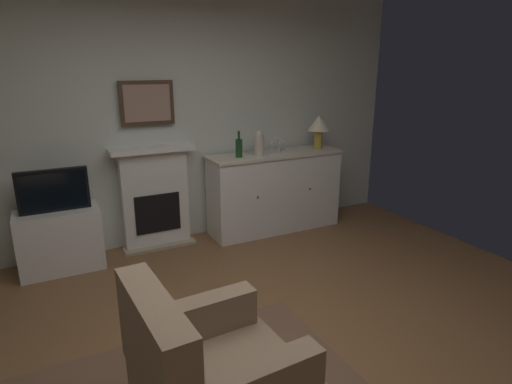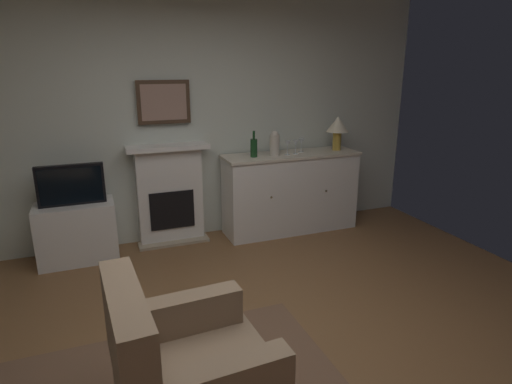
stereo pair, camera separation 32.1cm
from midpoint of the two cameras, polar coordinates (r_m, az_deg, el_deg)
The scene contains 14 objects.
ground_plane at distance 3.14m, azimuth 4.10°, elevation -22.32°, with size 5.81×4.88×0.10m, color brown.
wall_rear at distance 4.76m, azimuth -8.14°, elevation 10.12°, with size 5.81×0.06×2.78m, color silver.
fireplace_unit at distance 4.76m, azimuth -9.52°, elevation -0.31°, with size 0.87×0.30×1.10m.
framed_picture at distance 4.62m, azimuth -10.23°, elevation 11.69°, with size 0.55×0.04×0.45m.
sideboard_cabinet at distance 5.07m, azimuth 6.42°, elevation -0.07°, with size 1.60×0.49×0.94m.
table_lamp at distance 5.22m, azimuth 12.58°, elevation 8.49°, with size 0.26×0.26×0.40m.
wine_bottle at distance 4.72m, azimuth 1.66°, elevation 5.94°, with size 0.08×0.08×0.29m.
wine_glass_left at distance 4.85m, azimuth 6.12°, elevation 6.32°, with size 0.07×0.07×0.16m.
wine_glass_center at distance 4.92m, azimuth 7.18°, elevation 6.42°, with size 0.07×0.07×0.16m.
wine_glass_right at distance 5.04m, azimuth 7.89°, elevation 6.63°, with size 0.07×0.07×0.16m.
vase_decorative at distance 4.79m, azimuth 4.41°, elevation 6.43°, with size 0.11×0.11×0.28m.
tv_cabinet at distance 4.61m, azimuth -20.91°, elevation -5.07°, with size 0.75×0.42×0.60m.
tv_set at distance 4.43m, azimuth -21.57°, elevation 0.85°, with size 0.62×0.07×0.40m.
armchair at distance 2.41m, azimuth -5.30°, elevation -23.11°, with size 0.85×0.82×0.92m.
Camera 2 is at (-0.92, -2.26, 1.92)m, focal length 30.03 mm.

